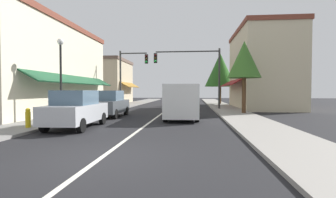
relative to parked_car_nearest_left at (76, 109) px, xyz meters
The scene contains 16 objects.
ground_plane 13.36m from the parked_car_nearest_left, 76.69° to the left, with size 80.00×80.00×0.00m, color black.
sidewalk_left 13.23m from the parked_car_nearest_left, 100.61° to the left, with size 2.60×56.00×0.12m, color gray.
sidewalk_right 15.57m from the parked_car_nearest_left, 56.56° to the left, with size 2.60×56.00×0.12m, color gray.
lane_center_stripe 13.36m from the parked_car_nearest_left, 76.69° to the left, with size 0.14×52.00×0.01m, color silver.
storefront_left_block 9.58m from the parked_car_nearest_left, 130.84° to the left, with size 5.92×14.20×6.95m.
storefront_right_block 19.67m from the parked_car_nearest_left, 50.43° to the left, with size 6.33×10.20×7.88m.
storefront_far_left 23.79m from the parked_car_nearest_left, 104.10° to the left, with size 5.41×8.20×6.08m.
parked_car_nearest_left is the anchor object (origin of this frame).
parked_car_second_left 5.21m from the parked_car_nearest_left, 91.58° to the left, with size 1.82×4.12×1.77m.
van_in_lane 6.49m from the parked_car_nearest_left, 42.82° to the left, with size 2.10×5.22×2.12m.
traffic_signal_mast_arm 13.89m from the parked_car_nearest_left, 65.10° to the left, with size 6.13×0.50×5.66m.
traffic_signal_left_corner 13.63m from the parked_car_nearest_left, 93.48° to the left, with size 2.91×0.50×5.72m.
street_lamp_left_near 3.56m from the parked_car_nearest_left, 132.03° to the left, with size 0.36×0.36×4.64m.
tree_right_near 12.51m from the parked_car_nearest_left, 40.43° to the left, with size 2.45×2.45×5.42m.
tree_right_far 23.52m from the parked_car_nearest_left, 67.48° to the left, with size 3.86×3.86×6.56m.
fire_hydrant 2.05m from the parked_car_nearest_left, 154.97° to the right, with size 0.22×0.22×0.87m.
Camera 1 is at (2.37, -6.43, 1.74)m, focal length 27.24 mm.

